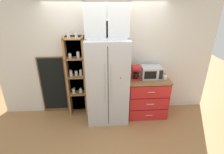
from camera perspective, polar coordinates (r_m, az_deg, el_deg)
ground_plane at (r=4.32m, az=-1.35°, el=-12.43°), size 10.56×10.56×0.00m
wall_back_cream at (r=4.08m, az=-1.79°, el=5.58°), size 4.87×0.10×2.55m
refrigerator at (r=3.84m, az=-1.49°, el=-1.30°), size 0.87×0.72×1.85m
pantry_shelf_column at (r=4.11m, az=-11.26°, el=0.63°), size 0.46×0.30×1.94m
counter_cabinet at (r=4.25m, az=11.04°, el=-6.11°), size 0.91×0.60×0.93m
microwave at (r=4.05m, az=12.36°, el=1.53°), size 0.44×0.33×0.26m
coffee_maker at (r=3.91m, az=7.59°, el=1.52°), size 0.17×0.20×0.31m
mug_cream at (r=4.06m, az=16.55°, el=-0.13°), size 0.12×0.09×0.09m
mug_red at (r=4.00m, az=11.70°, el=0.04°), size 0.11×0.08×0.09m
bottle_green at (r=4.02m, az=11.59°, el=1.11°), size 0.06×0.06×0.25m
upper_cabinet at (r=3.54m, az=-1.75°, el=17.83°), size 0.83×0.32×0.68m
chalkboard_menu at (r=4.37m, az=-18.08°, el=-2.56°), size 0.60×0.04×1.38m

